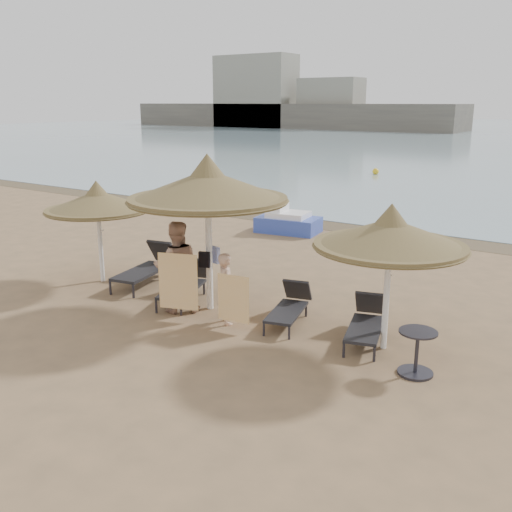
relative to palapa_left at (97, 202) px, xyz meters
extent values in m
plane|color=#8F6D49|center=(3.14, -0.38, -1.98)|extent=(160.00, 160.00, 0.00)
cube|color=brown|center=(3.14, 9.02, -1.97)|extent=(200.00, 1.60, 0.01)
cube|color=#665E51|center=(-41.86, 77.62, 0.02)|extent=(60.00, 10.00, 4.00)
cube|color=gray|center=(-46.86, 75.62, 4.02)|extent=(14.00, 6.00, 12.00)
cube|color=gray|center=(-32.86, 76.62, 2.02)|extent=(10.00, 5.00, 8.00)
cylinder|color=white|center=(0.00, 0.00, -1.07)|extent=(0.10, 0.10, 1.81)
cone|color=olive|center=(0.00, 0.00, 0.03)|extent=(2.50, 2.50, 0.47)
cone|color=olive|center=(0.00, 0.00, 0.31)|extent=(0.60, 0.60, 0.39)
cylinder|color=olive|center=(0.00, 0.00, -0.20)|extent=(2.45, 2.45, 0.09)
cylinder|color=white|center=(3.41, -0.03, -0.78)|extent=(0.14, 0.14, 2.40)
cone|color=olive|center=(3.41, -0.03, 0.67)|extent=(3.31, 3.31, 0.63)
cone|color=olive|center=(3.41, -0.03, 1.05)|extent=(0.80, 0.80, 0.51)
cylinder|color=olive|center=(3.41, -0.03, 0.38)|extent=(3.24, 3.24, 0.11)
cylinder|color=white|center=(7.26, 0.12, -1.02)|extent=(0.11, 0.11, 1.92)
cone|color=olive|center=(7.26, 0.12, 0.14)|extent=(2.65, 2.65, 0.50)
cone|color=olive|center=(7.26, 0.12, 0.45)|extent=(0.64, 0.64, 0.41)
cylinder|color=olive|center=(7.26, 0.12, -0.09)|extent=(2.60, 2.60, 0.09)
cylinder|color=#2C2B34|center=(0.96, -0.61, -1.82)|extent=(0.06, 0.06, 0.31)
cylinder|color=#2C2B34|center=(1.57, -0.49, -1.82)|extent=(0.06, 0.06, 0.31)
cylinder|color=#2C2B34|center=(0.64, 0.92, -1.82)|extent=(0.06, 0.06, 0.31)
cylinder|color=#2C2B34|center=(1.25, 1.04, -1.82)|extent=(0.06, 0.06, 0.31)
cube|color=black|center=(1.09, 0.27, -1.63)|extent=(1.02, 1.78, 0.07)
cube|color=black|center=(0.90, 1.23, -1.36)|extent=(0.77, 0.60, 0.63)
cylinder|color=#2C2B34|center=(2.66, -0.89, -1.84)|extent=(0.05, 0.05, 0.28)
cylinder|color=#2C2B34|center=(3.18, -0.71, -1.84)|extent=(0.05, 0.05, 0.28)
cylinder|color=#2C2B34|center=(2.20, 0.42, -1.84)|extent=(0.05, 0.05, 0.28)
cylinder|color=#2C2B34|center=(2.72, 0.60, -1.84)|extent=(0.05, 0.05, 0.28)
cube|color=black|center=(2.67, -0.09, -1.67)|extent=(1.07, 1.61, 0.06)
cube|color=black|center=(2.39, 0.73, -1.43)|extent=(0.72, 0.60, 0.56)
cylinder|color=#2C2B34|center=(5.18, -0.64, -1.85)|extent=(0.04, 0.04, 0.25)
cylinder|color=#2C2B34|center=(5.66, -0.51, -1.85)|extent=(0.04, 0.04, 0.25)
cylinder|color=#2C2B34|center=(4.87, 0.56, -1.85)|extent=(0.04, 0.04, 0.25)
cylinder|color=#2C2B34|center=(5.35, 0.69, -1.85)|extent=(0.04, 0.04, 0.25)
cube|color=black|center=(5.25, 0.07, -1.70)|extent=(0.87, 1.43, 0.05)
cube|color=black|center=(5.06, 0.83, -1.49)|extent=(0.63, 0.50, 0.50)
cylinder|color=#2C2B34|center=(6.84, -0.65, -1.85)|extent=(0.05, 0.05, 0.26)
cylinder|color=#2C2B34|center=(7.34, -0.50, -1.85)|extent=(0.05, 0.05, 0.26)
cylinder|color=#2C2B34|center=(6.48, 0.60, -1.85)|extent=(0.05, 0.05, 0.26)
cylinder|color=#2C2B34|center=(6.98, 0.74, -1.85)|extent=(0.05, 0.05, 0.26)
cube|color=black|center=(6.90, 0.09, -1.69)|extent=(0.94, 1.50, 0.06)
cube|color=black|center=(6.67, 0.88, -1.46)|extent=(0.66, 0.54, 0.53)
cylinder|color=#2C2B34|center=(8.08, -0.55, -1.95)|extent=(0.58, 0.58, 0.04)
cylinder|color=#2C2B34|center=(8.08, -0.55, -1.61)|extent=(0.06, 0.06, 0.70)
cylinder|color=#2C2B34|center=(8.08, -0.55, -1.25)|extent=(0.62, 0.62, 0.03)
imported|color=tan|center=(2.95, -0.54, -0.85)|extent=(1.21, 1.20, 2.24)
imported|color=tan|center=(4.21, -0.50, -1.14)|extent=(0.91, 0.89, 1.67)
cube|color=orange|center=(3.30, -0.89, -1.17)|extent=(0.79, 0.30, 1.16)
cube|color=orange|center=(4.56, -0.75, -1.32)|extent=(0.67, 0.11, 0.94)
cube|color=silver|center=(3.41, 0.15, -0.83)|extent=(0.29, 0.16, 0.35)
cube|color=black|center=(3.41, -0.19, -0.86)|extent=(0.25, 0.15, 0.33)
cube|color=#364FBE|center=(0.97, 7.26, -1.72)|extent=(2.22, 1.52, 0.51)
cube|color=white|center=(0.97, 7.26, -1.40)|extent=(1.45, 1.22, 0.23)
cube|color=white|center=(0.60, 7.20, -1.18)|extent=(0.59, 0.90, 0.33)
sphere|color=yellow|center=(-2.82, 23.83, -1.78)|extent=(0.39, 0.39, 0.39)
camera|label=1|loc=(10.67, -8.99, 2.29)|focal=40.00mm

